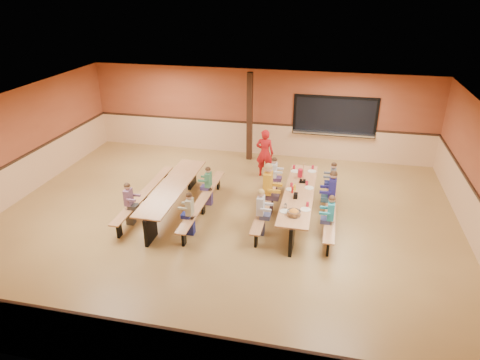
# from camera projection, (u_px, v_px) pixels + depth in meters

# --- Properties ---
(ground) EXTENTS (12.00, 12.00, 0.00)m
(ground) POSITION_uv_depth(u_px,v_px,m) (223.00, 221.00, 11.07)
(ground) COLOR olive
(ground) RESTS_ON ground
(room_envelope) EXTENTS (12.04, 10.04, 3.02)m
(room_envelope) POSITION_uv_depth(u_px,v_px,m) (223.00, 198.00, 10.78)
(room_envelope) COLOR #994A2C
(room_envelope) RESTS_ON ground
(kitchen_pass_through) EXTENTS (2.78, 0.28, 1.38)m
(kitchen_pass_through) POSITION_uv_depth(u_px,v_px,m) (335.00, 118.00, 14.33)
(kitchen_pass_through) COLOR black
(kitchen_pass_through) RESTS_ON ground
(structural_post) EXTENTS (0.18, 0.18, 3.00)m
(structural_post) POSITION_uv_depth(u_px,v_px,m) (250.00, 117.00, 14.38)
(structural_post) COLOR black
(structural_post) RESTS_ON ground
(cafeteria_table_main) EXTENTS (1.91, 3.70, 0.74)m
(cafeteria_table_main) POSITION_uv_depth(u_px,v_px,m) (299.00, 200.00, 11.05)
(cafeteria_table_main) COLOR #B17446
(cafeteria_table_main) RESTS_ON ground
(cafeteria_table_second) EXTENTS (1.91, 3.70, 0.74)m
(cafeteria_table_second) POSITION_uv_depth(u_px,v_px,m) (173.00, 193.00, 11.41)
(cafeteria_table_second) COLOR #B17446
(cafeteria_table_second) RESTS_ON ground
(seated_child_white_left) EXTENTS (0.36, 0.30, 1.19)m
(seated_child_white_left) POSITION_uv_depth(u_px,v_px,m) (261.00, 212.00, 10.29)
(seated_child_white_left) COLOR silver
(seated_child_white_left) RESTS_ON ground
(seated_adult_yellow) EXTENTS (0.46, 0.38, 1.41)m
(seated_adult_yellow) POSITION_uv_depth(u_px,v_px,m) (268.00, 189.00, 11.20)
(seated_adult_yellow) COLOR orange
(seated_adult_yellow) RESTS_ON ground
(seated_child_grey_left) EXTENTS (0.33, 0.27, 1.13)m
(seated_child_grey_left) POSITION_uv_depth(u_px,v_px,m) (274.00, 176.00, 12.27)
(seated_child_grey_left) COLOR silver
(seated_child_grey_left) RESTS_ON ground
(seated_child_teal_right) EXTENTS (0.34, 0.28, 1.15)m
(seated_child_teal_right) POSITION_uv_depth(u_px,v_px,m) (330.00, 218.00, 10.09)
(seated_child_teal_right) COLOR teal
(seated_child_teal_right) RESTS_ON ground
(seated_child_navy_right) EXTENTS (0.41, 0.33, 1.29)m
(seated_child_navy_right) POSITION_uv_depth(u_px,v_px,m) (332.00, 194.00, 11.06)
(seated_child_navy_right) COLOR #1C1855
(seated_child_navy_right) RESTS_ON ground
(seated_child_char_right) EXTENTS (0.33, 0.27, 1.13)m
(seated_child_char_right) POSITION_uv_depth(u_px,v_px,m) (332.00, 182.00, 11.94)
(seated_child_char_right) COLOR #555960
(seated_child_char_right) RESTS_ON ground
(seated_child_purple_sec) EXTENTS (0.33, 0.27, 1.13)m
(seated_child_purple_sec) POSITION_uv_depth(u_px,v_px,m) (129.00, 204.00, 10.74)
(seated_child_purple_sec) COLOR #7A5270
(seated_child_purple_sec) RESTS_ON ground
(seated_child_green_sec) EXTENTS (0.32, 0.26, 1.11)m
(seated_child_green_sec) POSITION_uv_depth(u_px,v_px,m) (208.00, 186.00, 11.72)
(seated_child_green_sec) COLOR #3E7D57
(seated_child_green_sec) RESTS_ON ground
(seated_child_tan_sec) EXTENTS (0.32, 0.26, 1.10)m
(seated_child_tan_sec) POSITION_uv_depth(u_px,v_px,m) (190.00, 214.00, 10.31)
(seated_child_tan_sec) COLOR #AFAE8B
(seated_child_tan_sec) RESTS_ON ground
(standing_woman) EXTENTS (0.57, 0.39, 1.54)m
(standing_woman) POSITION_uv_depth(u_px,v_px,m) (265.00, 153.00, 13.38)
(standing_woman) COLOR red
(standing_woman) RESTS_ON ground
(punch_pitcher) EXTENTS (0.16, 0.16, 0.22)m
(punch_pitcher) POSITION_uv_depth(u_px,v_px,m) (300.00, 173.00, 11.79)
(punch_pitcher) COLOR red
(punch_pitcher) RESTS_ON cafeteria_table_main
(chip_bowl) EXTENTS (0.32, 0.32, 0.15)m
(chip_bowl) POSITION_uv_depth(u_px,v_px,m) (294.00, 213.00, 9.83)
(chip_bowl) COLOR orange
(chip_bowl) RESTS_ON cafeteria_table_main
(napkin_dispenser) EXTENTS (0.10, 0.14, 0.13)m
(napkin_dispenser) POSITION_uv_depth(u_px,v_px,m) (296.00, 196.00, 10.64)
(napkin_dispenser) COLOR black
(napkin_dispenser) RESTS_ON cafeteria_table_main
(condiment_mustard) EXTENTS (0.06, 0.06, 0.17)m
(condiment_mustard) POSITION_uv_depth(u_px,v_px,m) (295.00, 188.00, 11.00)
(condiment_mustard) COLOR yellow
(condiment_mustard) RESTS_ON cafeteria_table_main
(condiment_ketchup) EXTENTS (0.06, 0.06, 0.17)m
(condiment_ketchup) POSITION_uv_depth(u_px,v_px,m) (292.00, 190.00, 10.89)
(condiment_ketchup) COLOR #B2140F
(condiment_ketchup) RESTS_ON cafeteria_table_main
(table_paddle) EXTENTS (0.16, 0.16, 0.56)m
(table_paddle) POSITION_uv_depth(u_px,v_px,m) (303.00, 177.00, 11.46)
(table_paddle) COLOR black
(table_paddle) RESTS_ON cafeteria_table_main
(place_settings) EXTENTS (0.65, 3.30, 0.11)m
(place_settings) POSITION_uv_depth(u_px,v_px,m) (299.00, 190.00, 10.94)
(place_settings) COLOR beige
(place_settings) RESTS_ON cafeteria_table_main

